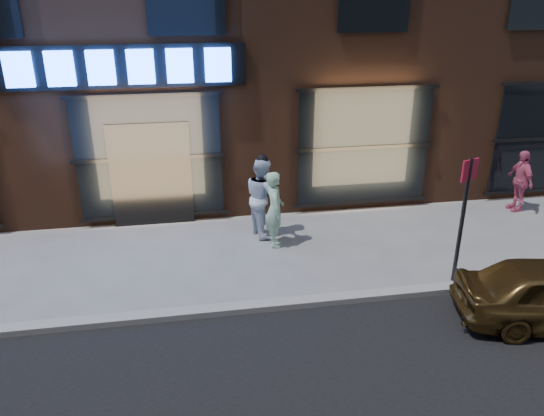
# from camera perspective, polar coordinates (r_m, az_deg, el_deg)

# --- Properties ---
(ground) EXTENTS (90.00, 90.00, 0.00)m
(ground) POSITION_cam_1_polar(r_m,az_deg,el_deg) (9.31, -13.15, -11.65)
(ground) COLOR slate
(ground) RESTS_ON ground
(curb) EXTENTS (60.00, 0.25, 0.12)m
(curb) POSITION_cam_1_polar(r_m,az_deg,el_deg) (9.28, -13.18, -11.34)
(curb) COLOR gray
(curb) RESTS_ON ground
(man_bowtie) EXTENTS (0.40, 0.61, 1.65)m
(man_bowtie) POSITION_cam_1_polar(r_m,az_deg,el_deg) (11.13, 0.29, -0.11)
(man_bowtie) COLOR #9ED0A5
(man_bowtie) RESTS_ON ground
(man_cap) EXTENTS (0.87, 1.01, 1.78)m
(man_cap) POSITION_cam_1_polar(r_m,az_deg,el_deg) (11.59, -1.02, 1.20)
(man_cap) COLOR white
(man_cap) RESTS_ON ground
(passerby) EXTENTS (0.38, 0.90, 1.52)m
(passerby) POSITION_cam_1_polar(r_m,az_deg,el_deg) (14.27, 25.12, 2.69)
(passerby) COLOR #D1567E
(passerby) RESTS_ON ground
(sign_post) EXTENTS (0.37, 0.18, 2.42)m
(sign_post) POSITION_cam_1_polar(r_m,az_deg,el_deg) (10.10, 19.93, -0.14)
(sign_post) COLOR #262628
(sign_post) RESTS_ON ground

